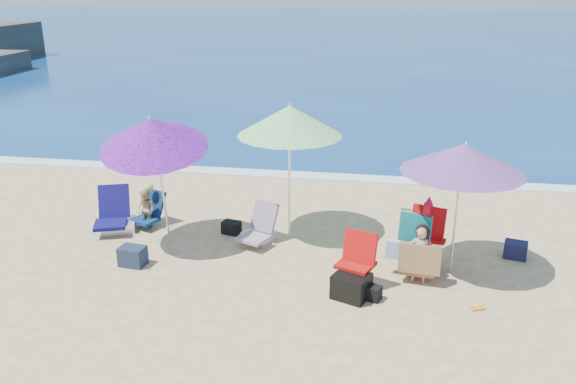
% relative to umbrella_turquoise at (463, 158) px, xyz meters
% --- Properties ---
extents(ground, '(120.00, 120.00, 0.00)m').
position_rel_umbrella_turquoise_xyz_m(ground, '(-2.29, -0.86, -1.82)').
color(ground, '#D8BC84').
rests_on(ground, ground).
extents(sea, '(120.00, 80.00, 0.12)m').
position_rel_umbrella_turquoise_xyz_m(sea, '(-2.29, 44.14, -1.87)').
color(sea, navy).
rests_on(sea, ground).
extents(foam, '(120.00, 0.50, 0.04)m').
position_rel_umbrella_turquoise_xyz_m(foam, '(-2.29, 4.24, -1.80)').
color(foam, white).
rests_on(foam, ground).
extents(umbrella_turquoise, '(1.86, 1.86, 2.07)m').
position_rel_umbrella_turquoise_xyz_m(umbrella_turquoise, '(0.00, 0.00, 0.00)').
color(umbrella_turquoise, silver).
rests_on(umbrella_turquoise, ground).
extents(umbrella_striped, '(2.18, 2.18, 2.35)m').
position_rel_umbrella_turquoise_xyz_m(umbrella_striped, '(-2.70, 0.95, 0.24)').
color(umbrella_striped, white).
rests_on(umbrella_striped, ground).
extents(umbrella_blue, '(2.00, 2.06, 2.39)m').
position_rel_umbrella_turquoise_xyz_m(umbrella_blue, '(-4.76, 0.13, 0.14)').
color(umbrella_blue, white).
rests_on(umbrella_blue, ground).
extents(furled_umbrella, '(0.16, 0.17, 1.29)m').
position_rel_umbrella_turquoise_xyz_m(furled_umbrella, '(-0.46, -0.19, -1.11)').
color(furled_umbrella, '#B80D1D').
rests_on(furled_umbrella, ground).
extents(chair_navy, '(0.78, 0.93, 0.78)m').
position_rel_umbrella_turquoise_xyz_m(chair_navy, '(-5.80, 0.67, -1.61)').
color(chair_navy, '#0E0D4D').
rests_on(chair_navy, ground).
extents(chair_rainbow, '(0.68, 0.91, 0.67)m').
position_rel_umbrella_turquoise_xyz_m(chair_rainbow, '(-3.17, 0.61, -1.64)').
color(chair_rainbow, '#F06F54').
rests_on(chair_rainbow, ground).
extents(camp_chair_left, '(0.65, 0.86, 0.87)m').
position_rel_umbrella_turquoise_xyz_m(camp_chair_left, '(-1.47, -0.97, -1.56)').
color(camp_chair_left, '#AB0F0C').
rests_on(camp_chair_left, ground).
extents(camp_chair_right, '(0.94, 0.79, 0.97)m').
position_rel_umbrella_turquoise_xyz_m(camp_chair_right, '(-0.51, 0.05, -1.47)').
color(camp_chair_right, red).
rests_on(camp_chair_right, ground).
extents(person_center, '(0.63, 0.53, 0.89)m').
position_rel_umbrella_turquoise_xyz_m(person_center, '(-0.53, -0.44, -1.39)').
color(person_center, tan).
rests_on(person_center, ground).
extents(person_left, '(0.61, 0.74, 0.80)m').
position_rel_umbrella_turquoise_xyz_m(person_left, '(-5.29, 0.88, -1.46)').
color(person_left, tan).
rests_on(person_left, ground).
extents(bag_navy_a, '(0.43, 0.33, 0.31)m').
position_rel_umbrella_turquoise_xyz_m(bag_navy_a, '(-4.95, -0.61, -1.67)').
color(bag_navy_a, '#1B273B').
rests_on(bag_navy_a, ground).
extents(bag_black_a, '(0.35, 0.29, 0.22)m').
position_rel_umbrella_turquoise_xyz_m(bag_black_a, '(-3.73, 0.85, -1.71)').
color(bag_black_a, black).
rests_on(bag_black_a, ground).
extents(bag_navy_b, '(0.41, 0.34, 0.27)m').
position_rel_umbrella_turquoise_xyz_m(bag_navy_b, '(1.05, 0.67, -1.69)').
color(bag_navy_b, '#1A1A39').
rests_on(bag_navy_b, ground).
extents(bag_black_b, '(0.32, 0.28, 0.21)m').
position_rel_umbrella_turquoise_xyz_m(bag_black_b, '(-1.21, -1.06, -1.72)').
color(bag_black_b, black).
rests_on(bag_black_b, ground).
extents(orange_item, '(0.22, 0.17, 0.03)m').
position_rel_umbrella_turquoise_xyz_m(orange_item, '(0.25, -1.11, -1.81)').
color(orange_item, orange).
rests_on(orange_item, ground).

